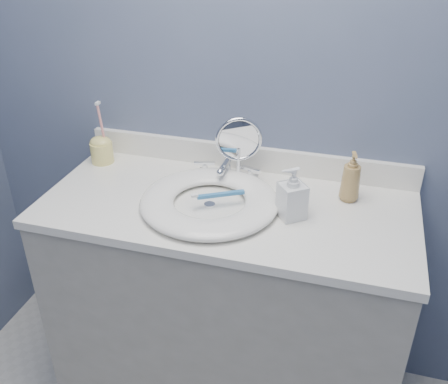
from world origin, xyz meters
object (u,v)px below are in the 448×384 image
at_px(soap_bottle_clear, 292,193).
at_px(makeup_mirror, 239,147).
at_px(soap_bottle_amber, 351,177).
at_px(toothbrush_holder, 102,149).

bearing_deg(soap_bottle_clear, makeup_mirror, -167.32).
bearing_deg(soap_bottle_amber, toothbrush_holder, 164.45).
height_order(makeup_mirror, soap_bottle_clear, makeup_mirror).
bearing_deg(toothbrush_holder, soap_bottle_clear, -13.76).
distance_m(makeup_mirror, toothbrush_holder, 0.54).
relative_size(makeup_mirror, soap_bottle_amber, 1.40).
bearing_deg(toothbrush_holder, soap_bottle_amber, -1.66).
xyz_separation_m(soap_bottle_amber, soap_bottle_clear, (-0.17, -0.16, -0.00)).
xyz_separation_m(makeup_mirror, soap_bottle_amber, (0.38, -0.03, -0.04)).
xyz_separation_m(soap_bottle_amber, toothbrush_holder, (-0.92, 0.03, -0.03)).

